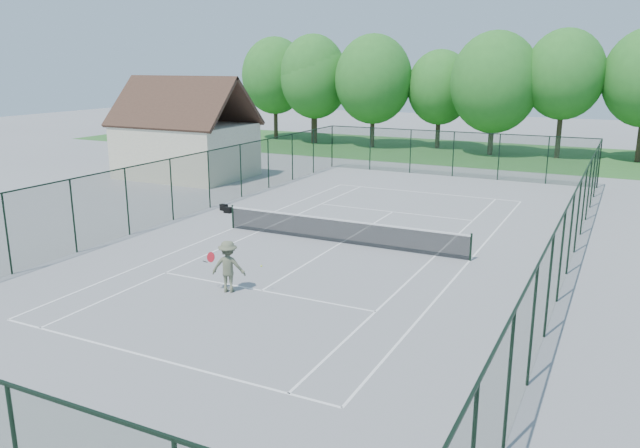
% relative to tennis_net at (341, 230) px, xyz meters
% --- Properties ---
extents(ground, '(140.00, 140.00, 0.00)m').
position_rel_tennis_net_xyz_m(ground, '(0.00, 0.00, -0.58)').
color(ground, gray).
rests_on(ground, ground).
extents(grass_far, '(80.00, 16.00, 0.01)m').
position_rel_tennis_net_xyz_m(grass_far, '(0.00, 30.00, -0.57)').
color(grass_far, '#326C2C').
rests_on(grass_far, ground).
extents(court_lines, '(11.05, 23.85, 0.01)m').
position_rel_tennis_net_xyz_m(court_lines, '(0.00, 0.00, -0.57)').
color(court_lines, white).
rests_on(court_lines, ground).
extents(tennis_net, '(11.08, 0.08, 1.10)m').
position_rel_tennis_net_xyz_m(tennis_net, '(0.00, 0.00, 0.00)').
color(tennis_net, black).
rests_on(tennis_net, ground).
extents(fence_enclosure, '(18.05, 36.05, 3.02)m').
position_rel_tennis_net_xyz_m(fence_enclosure, '(0.00, 0.00, 0.98)').
color(fence_enclosure, '#17321F').
rests_on(fence_enclosure, ground).
extents(utility_building, '(8.60, 6.27, 6.63)m').
position_rel_tennis_net_xyz_m(utility_building, '(-16.00, 10.00, 2.54)').
color(utility_building, beige).
rests_on(utility_building, ground).
extents(tree_line_far, '(39.40, 6.40, 9.70)m').
position_rel_tennis_net_xyz_m(tree_line_far, '(0.00, 30.00, 5.42)').
color(tree_line_far, '#3D2E20').
rests_on(tree_line_far, ground).
extents(sports_bag_a, '(0.46, 0.34, 0.33)m').
position_rel_tennis_net_xyz_m(sports_bag_a, '(-7.96, 2.77, -0.41)').
color(sports_bag_a, black).
rests_on(sports_bag_a, ground).
extents(sports_bag_b, '(0.39, 0.25, 0.30)m').
position_rel_tennis_net_xyz_m(sports_bag_b, '(-7.48, 2.42, -0.43)').
color(sports_bag_b, black).
rests_on(sports_bag_b, ground).
extents(tennis_player, '(1.94, 0.98, 1.76)m').
position_rel_tennis_net_xyz_m(tennis_player, '(-0.94, -6.94, 0.30)').
color(tennis_player, '#60654A').
rests_on(tennis_player, ground).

